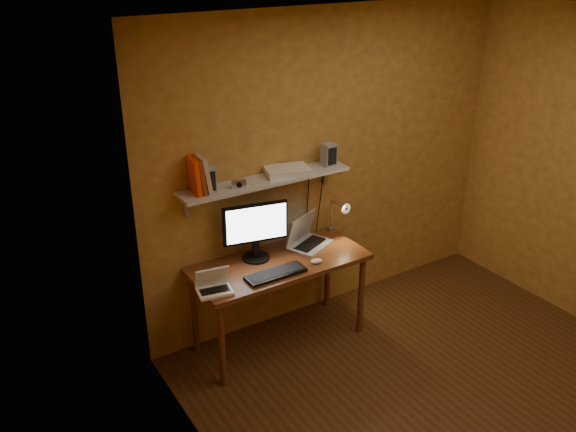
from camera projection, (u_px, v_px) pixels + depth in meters
room at (477, 240)px, 3.86m from camera, size 3.44×3.24×2.64m
desk at (280, 271)px, 4.78m from camera, size 1.40×0.60×0.75m
wall_shelf at (266, 181)px, 4.64m from camera, size 1.40×0.25×0.21m
monitor at (255, 229)px, 4.68m from camera, size 0.51×0.26×0.46m
laptop at (306, 237)px, 4.97m from camera, size 0.42×0.37×0.26m
netbook at (213, 285)px, 4.32m from camera, size 0.27×0.21×0.18m
keyboard at (276, 274)px, 4.54m from camera, size 0.47×0.16×0.03m
mouse at (317, 261)px, 4.71m from camera, size 0.10×0.07×0.03m
desk_lamp at (339, 213)px, 5.07m from camera, size 0.09×0.23×0.38m
speaker_left at (208, 179)px, 4.37m from camera, size 0.12×0.12×0.19m
speaker_right at (329, 155)px, 4.87m from camera, size 0.10×0.10×0.18m
books at (199, 175)px, 4.33m from camera, size 0.15×0.19×0.27m
shelf_camera at (239, 184)px, 4.45m from camera, size 0.11×0.07×0.06m
router at (287, 171)px, 4.71m from camera, size 0.38×0.30×0.06m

